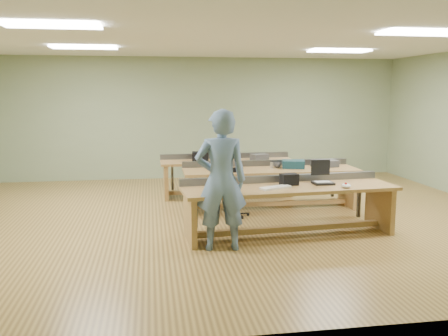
{
  "coord_description": "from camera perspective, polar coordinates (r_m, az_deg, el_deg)",
  "views": [
    {
      "loc": [
        -1.32,
        -7.85,
        2.15
      ],
      "look_at": [
        -0.19,
        -0.6,
        0.97
      ],
      "focal_mm": 38.0,
      "sensor_mm": 36.0,
      "label": 1
    }
  ],
  "objects": [
    {
      "name": "floor",
      "position": [
        8.24,
        0.66,
        -5.98
      ],
      "size": [
        10.0,
        10.0,
        0.0
      ],
      "primitive_type": "plane",
      "color": "olive",
      "rests_on": "ground"
    },
    {
      "name": "ceiling",
      "position": [
        8.0,
        0.7,
        15.23
      ],
      "size": [
        10.0,
        10.0,
        0.0
      ],
      "primitive_type": "plane",
      "color": "silver",
      "rests_on": "wall_back"
    },
    {
      "name": "wall_back",
      "position": [
        11.94,
        -2.53,
        6.0
      ],
      "size": [
        10.0,
        0.04,
        3.0
      ],
      "primitive_type": "cube",
      "color": "gray",
      "rests_on": "floor"
    },
    {
      "name": "wall_front",
      "position": [
        4.12,
        9.97,
        -0.07
      ],
      "size": [
        10.0,
        0.04,
        3.0
      ],
      "primitive_type": "cube",
      "color": "gray",
      "rests_on": "floor"
    },
    {
      "name": "fluor_panels",
      "position": [
        8.0,
        0.7,
        15.02
      ],
      "size": [
        6.2,
        3.5,
        0.03
      ],
      "color": "white",
      "rests_on": "ceiling"
    },
    {
      "name": "workbench_front",
      "position": [
        7.23,
        7.79,
        -3.61
      ],
      "size": [
        3.28,
        1.09,
        0.86
      ],
      "rotation": [
        0.0,
        0.0,
        0.07
      ],
      "color": "tan",
      "rests_on": "floor"
    },
    {
      "name": "workbench_mid",
      "position": [
        8.83,
        5.57,
        -1.26
      ],
      "size": [
        3.22,
        0.88,
        0.86
      ],
      "rotation": [
        0.0,
        0.0,
        -0.01
      ],
      "color": "tan",
      "rests_on": "floor"
    },
    {
      "name": "workbench_back",
      "position": [
        9.87,
        0.41,
        -0.17
      ],
      "size": [
        2.76,
        0.74,
        0.86
      ],
      "rotation": [
        0.0,
        0.0,
        0.0
      ],
      "color": "tan",
      "rests_on": "floor"
    },
    {
      "name": "person",
      "position": [
        6.41,
        -0.36,
        -1.51
      ],
      "size": [
        0.72,
        0.49,
        1.93
      ],
      "primitive_type": "imported",
      "rotation": [
        0.0,
        0.0,
        3.11
      ],
      "color": "slate",
      "rests_on": "floor"
    },
    {
      "name": "laptop_base",
      "position": [
        7.43,
        11.82,
        -1.78
      ],
      "size": [
        0.31,
        0.26,
        0.03
      ],
      "primitive_type": "cube",
      "rotation": [
        0.0,
        0.0,
        0.02
      ],
      "color": "black",
      "rests_on": "workbench_front"
    },
    {
      "name": "laptop_screen",
      "position": [
        7.51,
        11.53,
        0.06
      ],
      "size": [
        0.31,
        0.02,
        0.24
      ],
      "primitive_type": "cube",
      "rotation": [
        0.0,
        0.0,
        0.02
      ],
      "color": "black",
      "rests_on": "laptop_base"
    },
    {
      "name": "keyboard",
      "position": [
        7.0,
        6.22,
        -2.34
      ],
      "size": [
        0.51,
        0.34,
        0.03
      ],
      "primitive_type": "cube",
      "rotation": [
        0.0,
        0.0,
        0.42
      ],
      "color": "beige",
      "rests_on": "workbench_front"
    },
    {
      "name": "trackball_mouse",
      "position": [
        7.22,
        14.48,
        -2.07
      ],
      "size": [
        0.19,
        0.2,
        0.07
      ],
      "primitive_type": "ellipsoid",
      "rotation": [
        0.0,
        0.0,
        -0.43
      ],
      "color": "white",
      "rests_on": "workbench_front"
    },
    {
      "name": "camera_bag",
      "position": [
        7.25,
        7.84,
        -1.37
      ],
      "size": [
        0.28,
        0.2,
        0.18
      ],
      "primitive_type": "cube",
      "rotation": [
        0.0,
        0.0,
        0.16
      ],
      "color": "black",
      "rests_on": "workbench_front"
    },
    {
      "name": "task_chair",
      "position": [
        8.3,
        1.41,
        -3.71
      ],
      "size": [
        0.53,
        0.53,
        0.83
      ],
      "rotation": [
        0.0,
        0.0,
        0.2
      ],
      "color": "black",
      "rests_on": "floor"
    },
    {
      "name": "parts_bin_teal",
      "position": [
        8.92,
        8.35,
        0.47
      ],
      "size": [
        0.47,
        0.4,
        0.14
      ],
      "primitive_type": "cube",
      "rotation": [
        0.0,
        0.0,
        -0.27
      ],
      "color": "#13343E",
      "rests_on": "workbench_mid"
    },
    {
      "name": "parts_bin_grey",
      "position": [
        9.17,
        12.02,
        0.54
      ],
      "size": [
        0.51,
        0.38,
        0.13
      ],
      "primitive_type": "cube",
      "rotation": [
        0.0,
        0.0,
        0.21
      ],
      "color": "#38393B",
      "rests_on": "workbench_mid"
    },
    {
      "name": "mug",
      "position": [
        8.88,
        6.43,
        0.36
      ],
      "size": [
        0.16,
        0.16,
        0.11
      ],
      "primitive_type": "imported",
      "rotation": [
        0.0,
        0.0,
        0.23
      ],
      "color": "#38393B",
      "rests_on": "workbench_mid"
    },
    {
      "name": "drinks_can",
      "position": [
        8.83,
        5.77,
        0.32
      ],
      "size": [
        0.06,
        0.06,
        0.11
      ],
      "primitive_type": "cylinder",
      "rotation": [
        0.0,
        0.0,
        0.09
      ],
      "color": "silver",
      "rests_on": "workbench_mid"
    },
    {
      "name": "storage_box_back",
      "position": [
        9.7,
        -2.86,
        1.39
      ],
      "size": [
        0.36,
        0.27,
        0.19
      ],
      "primitive_type": "cube",
      "rotation": [
        0.0,
        0.0,
        -0.11
      ],
      "color": "black",
      "rests_on": "workbench_back"
    },
    {
      "name": "tray_back",
      "position": [
        9.84,
        4.29,
        1.31
      ],
      "size": [
        0.39,
        0.33,
        0.13
      ],
      "primitive_type": "cube",
      "rotation": [
        0.0,
        0.0,
        0.31
      ],
      "color": "#38393B",
      "rests_on": "workbench_back"
    }
  ]
}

